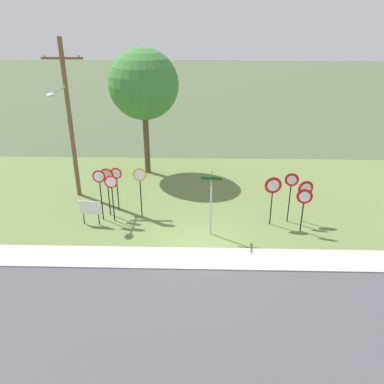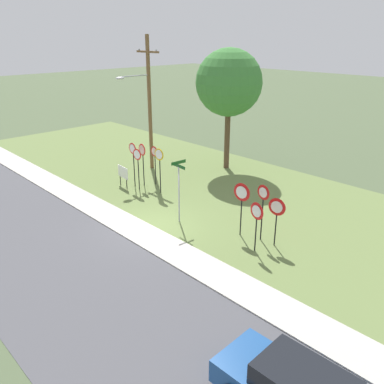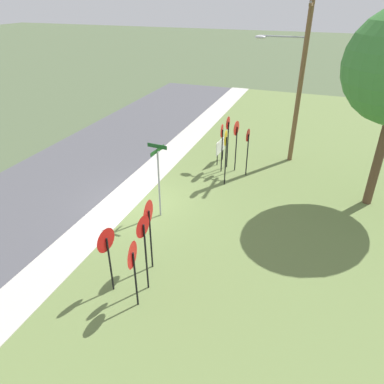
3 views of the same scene
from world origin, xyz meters
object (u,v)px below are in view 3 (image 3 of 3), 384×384
at_px(stop_sign_near_right, 226,146).
at_px(yield_sign_far_left, 133,260).
at_px(stop_sign_far_center, 228,132).
at_px(stop_sign_far_right, 236,135).
at_px(yield_sign_far_right, 107,246).
at_px(notice_board, 220,147).
at_px(yield_sign_near_right, 148,219).
at_px(utility_pole, 298,71).
at_px(yield_sign_near_left, 143,236).
at_px(street_name_post, 159,175).
at_px(stop_sign_near_left, 222,138).
at_px(stop_sign_far_left, 248,143).

relative_size(stop_sign_near_right, yield_sign_far_left, 1.20).
relative_size(stop_sign_far_center, stop_sign_far_right, 1.04).
xyz_separation_m(yield_sign_far_left, yield_sign_far_right, (-0.29, -0.99, 0.01)).
bearing_deg(notice_board, yield_sign_near_right, 7.08).
height_order(stop_sign_near_right, utility_pole, utility_pole).
xyz_separation_m(stop_sign_far_center, notice_board, (-0.46, -0.48, -1.07)).
relative_size(yield_sign_near_left, street_name_post, 0.84).
distance_m(stop_sign_near_left, stop_sign_far_right, 0.72).
height_order(stop_sign_near_right, stop_sign_far_right, stop_sign_near_right).
distance_m(yield_sign_near_right, street_name_post, 3.12).
bearing_deg(utility_pole, yield_sign_near_right, -16.37).
xyz_separation_m(street_name_post, notice_board, (-5.84, 0.80, -0.99)).
distance_m(yield_sign_near_left, yield_sign_near_right, 0.97).
xyz_separation_m(stop_sign_far_left, yield_sign_near_right, (7.76, -1.39, 0.19)).
xyz_separation_m(yield_sign_far_right, street_name_post, (-4.30, -0.35, 0.19)).
height_order(stop_sign_near_left, stop_sign_far_center, stop_sign_far_center).
distance_m(yield_sign_far_right, utility_pole, 12.69).
relative_size(street_name_post, utility_pole, 0.36).
height_order(yield_sign_far_right, utility_pole, utility_pole).
relative_size(stop_sign_near_left, street_name_post, 0.80).
bearing_deg(stop_sign_near_right, yield_sign_far_right, -14.76).
height_order(yield_sign_near_left, yield_sign_far_left, yield_sign_near_left).
relative_size(yield_sign_near_left, utility_pole, 0.31).
height_order(stop_sign_near_left, stop_sign_far_left, stop_sign_near_left).
bearing_deg(stop_sign_near_left, yield_sign_near_right, -6.79).
distance_m(stop_sign_near_left, yield_sign_far_right, 9.12).
bearing_deg(stop_sign_far_center, yield_sign_far_right, -5.03).
xyz_separation_m(yield_sign_near_right, utility_pole, (-10.42, 3.06, 2.72)).
bearing_deg(yield_sign_near_left, stop_sign_far_left, 178.64).
relative_size(yield_sign_far_left, utility_pole, 0.26).
relative_size(yield_sign_near_right, street_name_post, 0.81).
bearing_deg(yield_sign_far_left, stop_sign_far_left, 163.50).
relative_size(stop_sign_near_right, yield_sign_near_left, 1.02).
height_order(yield_sign_near_right, utility_pole, utility_pole).
relative_size(stop_sign_near_left, yield_sign_far_right, 1.11).
relative_size(stop_sign_far_center, yield_sign_far_left, 1.21).
distance_m(stop_sign_far_left, stop_sign_far_center, 1.29).
xyz_separation_m(stop_sign_near_left, stop_sign_far_center, (-0.60, 0.13, 0.14)).
distance_m(stop_sign_near_right, yield_sign_near_right, 6.47).
relative_size(stop_sign_far_left, yield_sign_far_right, 1.07).
bearing_deg(stop_sign_near_right, utility_pole, 143.99).
height_order(stop_sign_far_left, yield_sign_far_right, stop_sign_far_left).
bearing_deg(utility_pole, stop_sign_far_right, -44.75).
bearing_deg(stop_sign_far_right, utility_pole, 141.73).
xyz_separation_m(yield_sign_far_left, utility_pole, (-12.05, 2.74, 2.97)).
distance_m(stop_sign_far_left, yield_sign_near_left, 8.75).
xyz_separation_m(stop_sign_near_right, notice_board, (-2.35, -0.89, -1.07)).
xyz_separation_m(stop_sign_near_right, yield_sign_far_right, (7.78, -1.34, -0.27)).
bearing_deg(yield_sign_far_left, notice_board, 172.97).
bearing_deg(stop_sign_far_right, stop_sign_far_left, 70.46).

